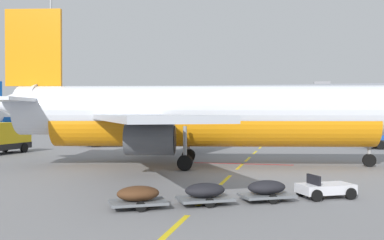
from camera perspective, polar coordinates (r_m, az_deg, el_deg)
apron_paint_markings at (r=50.83m, az=8.26°, el=-3.74°), size 8.00×93.52×0.01m
airliner_foreground at (r=34.93m, az=1.67°, el=0.64°), size 34.69×34.02×12.20m
airliner_mid_left at (r=114.35m, az=-18.27°, el=0.60°), size 28.87×30.39×11.10m
ground_power_truck at (r=56.31m, az=-9.62°, el=-1.61°), size 7.40×4.43×3.14m
baggage_train at (r=20.97m, az=5.68°, el=-8.92°), size 10.85×6.90×1.14m
apron_light_mast_near at (r=83.52m, az=-17.30°, el=10.34°), size 1.80×1.80×29.29m
terminal_satellite at (r=181.76m, az=12.71°, el=1.89°), size 70.07×23.92×16.14m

